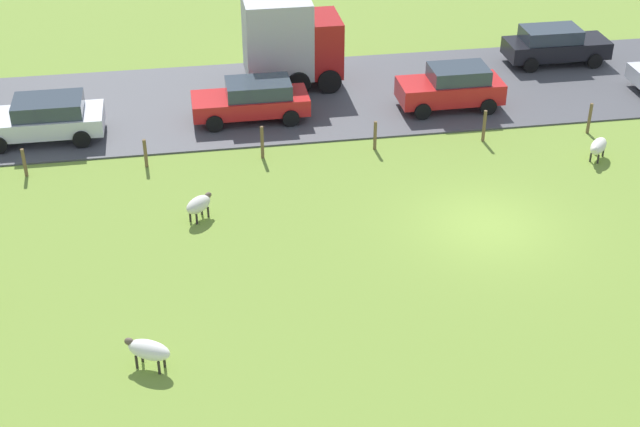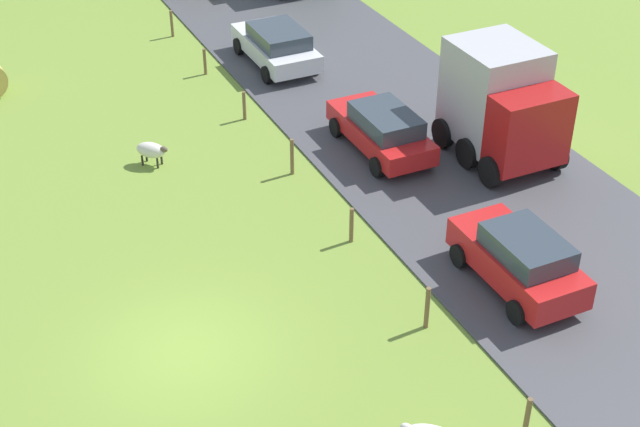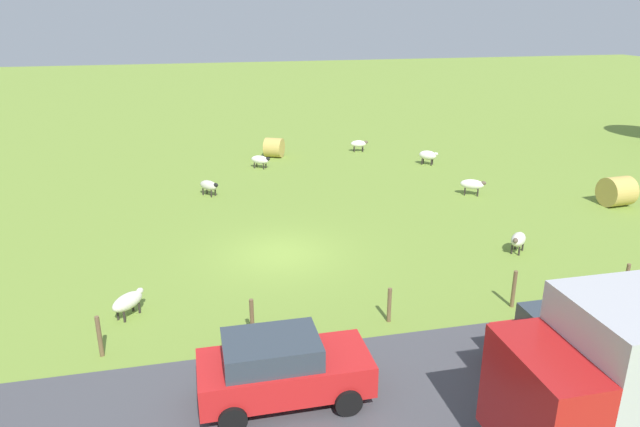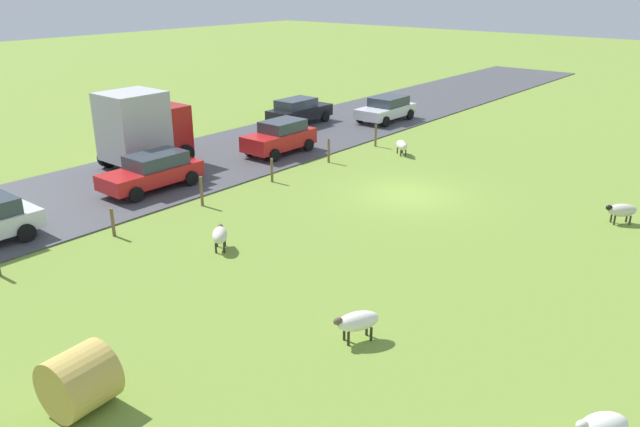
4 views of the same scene
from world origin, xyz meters
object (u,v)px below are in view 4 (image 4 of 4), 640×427
object	(u,v)px
sheep_5	(357,321)
car_7	(386,108)
truck_1	(142,128)
sheep_6	(622,210)
car_6	(299,111)
car_2	(153,171)
sheep_1	(220,235)
sheep_0	(402,145)
sheep_4	(603,427)
hay_bale_0	(79,381)
car_0	(280,137)

from	to	relation	value
sheep_5	car_7	distance (m)	25.61
car_7	truck_1	bearing A→B (deg)	78.25
sheep_6	car_7	distance (m)	18.78
sheep_5	car_6	size ratio (longest dim) A/B	0.28
car_2	sheep_1	bearing A→B (deg)	160.90
sheep_0	sheep_6	bearing A→B (deg)	165.81
car_7	sheep_6	bearing A→B (deg)	151.47
sheep_1	sheep_5	size ratio (longest dim) A/B	0.84
sheep_4	car_6	xyz separation A→B (m)	(23.26, -17.55, 0.32)
sheep_4	sheep_5	distance (m)	5.94
hay_bale_0	car_7	size ratio (longest dim) A/B	0.32
sheep_6	car_2	distance (m)	18.76
hay_bale_0	car_7	world-z (taller)	car_7
sheep_4	car_2	distance (m)	20.18
sheep_4	sheep_0	bearing A→B (deg)	-47.17
sheep_4	car_7	distance (m)	29.34
hay_bale_0	car_7	distance (m)	29.52
sheep_4	car_7	xyz separation A→B (m)	(19.63, -21.80, 0.27)
sheep_1	car_6	distance (m)	18.95
sheep_0	sheep_5	size ratio (longest dim) A/B	0.93
hay_bale_0	car_0	size ratio (longest dim) A/B	0.35
car_2	car_6	distance (m)	13.87
sheep_0	sheep_1	distance (m)	14.10
car_0	hay_bale_0	bearing A→B (deg)	121.25
car_7	sheep_4	bearing A→B (deg)	132.00
sheep_4	car_0	xyz separation A→B (m)	(19.52, -11.86, 0.35)
car_0	car_2	xyz separation A→B (m)	(0.23, 7.72, -0.07)
sheep_6	car_7	xyz separation A→B (m)	(16.50, -8.97, 0.33)
sheep_1	hay_bale_0	world-z (taller)	hay_bale_0
sheep_1	car_7	xyz separation A→B (m)	(6.81, -20.06, 0.32)
sheep_1	car_6	world-z (taller)	car_6
sheep_5	sheep_6	bearing A→B (deg)	-102.51
sheep_4	sheep_6	world-z (taller)	sheep_4
truck_1	sheep_6	bearing A→B (deg)	-160.94
car_6	sheep_6	bearing A→B (deg)	166.80
hay_bale_0	car_7	bearing A→B (deg)	-68.63
sheep_4	car_0	size ratio (longest dim) A/B	0.28
hay_bale_0	car_6	size ratio (longest dim) A/B	0.31
car_0	car_7	distance (m)	9.94
sheep_5	car_7	world-z (taller)	car_7
sheep_6	car_0	world-z (taller)	car_0
sheep_1	sheep_6	distance (m)	14.73
sheep_5	car_6	distance (m)	24.55
hay_bale_0	truck_1	bearing A→B (deg)	-39.76
sheep_1	truck_1	xyz separation A→B (m)	(10.09, -4.26, 1.40)
sheep_6	car_0	xyz separation A→B (m)	(16.40, 0.97, 0.40)
car_0	sheep_6	bearing A→B (deg)	-176.61
sheep_5	car_0	world-z (taller)	car_0
sheep_0	car_2	size ratio (longest dim) A/B	0.26
sheep_5	sheep_0	bearing A→B (deg)	-60.99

